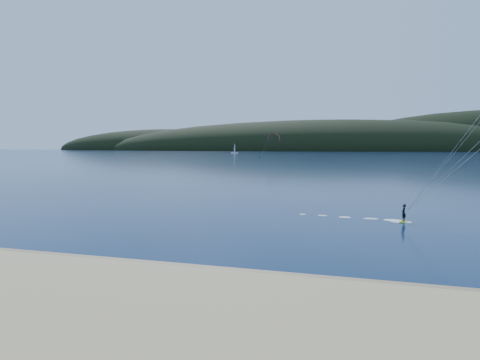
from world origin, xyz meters
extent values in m
plane|color=#071938|center=(0.00, 0.00, 0.00)|extent=(1800.00, 1800.00, 0.00)
cube|color=#8C7951|center=(0.00, 4.50, 0.05)|extent=(220.00, 2.50, 0.10)
ellipsoid|color=black|center=(-50.00, 720.00, 0.00)|extent=(840.00, 280.00, 110.00)
ellipsoid|color=black|center=(-380.00, 780.00, 0.00)|extent=(520.00, 220.00, 90.00)
cube|color=#9DC116|center=(14.75, 24.51, 0.05)|extent=(0.89, 1.44, 0.08)
imported|color=black|center=(14.75, 24.51, 0.92)|extent=(0.59, 0.72, 1.69)
cube|color=#9DC116|center=(-41.36, 209.37, 0.04)|extent=(0.77, 1.31, 0.07)
imported|color=black|center=(-41.36, 209.37, 0.84)|extent=(0.79, 0.89, 1.54)
cylinder|color=gray|center=(-36.72, 206.99, 6.27)|extent=(0.02, 0.02, 14.16)
cube|color=white|center=(-112.35, 398.43, 0.48)|extent=(7.76, 2.84, 1.34)
cylinder|color=white|center=(-112.35, 398.43, 5.74)|extent=(0.19, 0.19, 10.53)
cube|color=white|center=(-112.31, 399.77, 5.74)|extent=(0.17, 2.49, 7.66)
cube|color=white|center=(-112.31, 396.90, 3.83)|extent=(0.14, 1.92, 4.79)
camera|label=1|loc=(9.72, -16.59, 7.32)|focal=29.82mm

